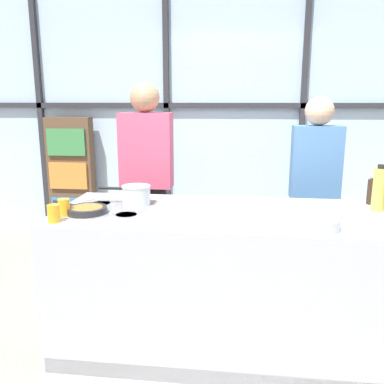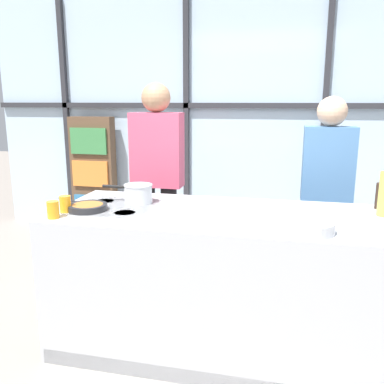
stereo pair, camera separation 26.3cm
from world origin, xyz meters
The scene contains 14 objects.
ground_plane centered at (0.00, 0.00, 0.00)m, with size 18.00×18.00×0.00m, color gray.
back_window_wall centered at (0.00, 2.31, 1.40)m, with size 6.40×0.10×2.80m.
bookshelf centered at (-1.91, 2.12, 0.71)m, with size 0.54×0.19×1.41m.
demo_island centered at (0.00, 0.00, 0.46)m, with size 2.12×0.87×0.92m.
spectator_far_left centered at (-0.70, 0.90, 1.00)m, with size 0.44×0.24×1.74m.
spectator_center_left centered at (0.70, 0.90, 0.94)m, with size 0.39×0.23×1.63m.
frying_pan centered at (-0.85, -0.12, 0.94)m, with size 0.41×0.29×0.04m.
saucepan centered at (-0.60, 0.12, 0.98)m, with size 0.36×0.19×0.13m.
white_plate centered at (0.49, -0.06, 0.92)m, with size 0.22×0.22×0.01m, color white.
mixing_bowl centered at (0.51, -0.28, 0.95)m, with size 0.25×0.25×0.06m.
oil_bottle centered at (0.96, 0.15, 1.05)m, with size 0.08×0.08×0.29m.
pepper_grinder centered at (0.97, 0.32, 1.01)m, with size 0.06×0.06×0.20m.
juice_glass_near centered at (-0.96, -0.33, 0.97)m, with size 0.07×0.07×0.10m, color orange.
juice_glass_far centered at (-0.96, -0.19, 0.97)m, with size 0.07×0.07×0.10m, color orange.
Camera 1 is at (0.09, -2.45, 1.59)m, focal length 38.00 mm.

